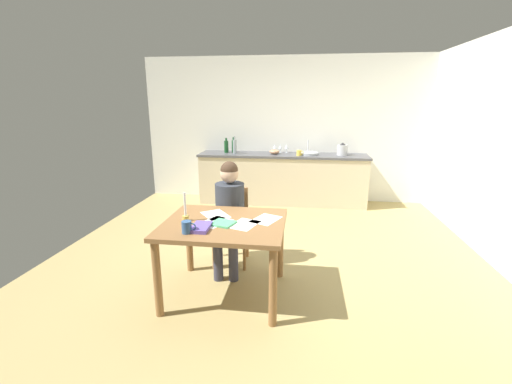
{
  "coord_description": "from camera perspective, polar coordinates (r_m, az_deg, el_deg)",
  "views": [
    {
      "loc": [
        0.37,
        -3.88,
        1.83
      ],
      "look_at": [
        -0.14,
        -0.26,
        0.85
      ],
      "focal_mm": 24.18,
      "sensor_mm": 36.0,
      "label": 1
    }
  ],
  "objects": [
    {
      "name": "ground_plane",
      "position": [
        4.32,
        2.29,
        -10.42
      ],
      "size": [
        5.2,
        5.2,
        0.04
      ],
      "primitive_type": "cube",
      "color": "tan"
    },
    {
      "name": "wall_back",
      "position": [
        6.52,
        4.72,
        10.24
      ],
      "size": [
        5.2,
        0.12,
        2.6
      ],
      "primitive_type": "cube",
      "color": "silver",
      "rests_on": "ground"
    },
    {
      "name": "kitchen_counter",
      "position": [
        6.29,
        4.36,
        2.24
      ],
      "size": [
        3.0,
        0.64,
        0.9
      ],
      "color": "beige",
      "rests_on": "ground"
    },
    {
      "name": "dining_table",
      "position": [
        3.24,
        -5.25,
        -6.79
      ],
      "size": [
        1.11,
        0.96,
        0.74
      ],
      "color": "olive",
      "rests_on": "ground"
    },
    {
      "name": "chair_at_table",
      "position": [
        3.97,
        -4.08,
        -4.99
      ],
      "size": [
        0.43,
        0.43,
        0.86
      ],
      "color": "olive",
      "rests_on": "ground"
    },
    {
      "name": "person_seated",
      "position": [
        3.77,
        -4.47,
        -2.85
      ],
      "size": [
        0.34,
        0.61,
        1.19
      ],
      "color": "#333842",
      "rests_on": "ground"
    },
    {
      "name": "coffee_mug",
      "position": [
        2.97,
        -11.34,
        -5.72
      ],
      "size": [
        0.12,
        0.08,
        0.11
      ],
      "color": "#33598C",
      "rests_on": "dining_table"
    },
    {
      "name": "candlestick",
      "position": [
        3.26,
        -11.6,
        -3.42
      ],
      "size": [
        0.06,
        0.06,
        0.27
      ],
      "color": "gold",
      "rests_on": "dining_table"
    },
    {
      "name": "book_magazine",
      "position": [
        3.05,
        -9.1,
        -5.78
      ],
      "size": [
        0.16,
        0.26,
        0.03
      ],
      "primitive_type": "cube",
      "rotation": [
        0.0,
        0.0,
        0.02
      ],
      "color": "#624EAD",
      "rests_on": "dining_table"
    },
    {
      "name": "book_cookery",
      "position": [
        3.14,
        -5.5,
        -5.17
      ],
      "size": [
        0.24,
        0.23,
        0.02
      ],
      "primitive_type": "cube",
      "rotation": [
        0.0,
        0.0,
        -0.29
      ],
      "color": "#54BB7B",
      "rests_on": "dining_table"
    },
    {
      "name": "paper_letter",
      "position": [
        3.25,
        1.64,
        -4.55
      ],
      "size": [
        0.31,
        0.36,
        0.0
      ],
      "primitive_type": "cube",
      "rotation": [
        0.0,
        0.0,
        -0.42
      ],
      "color": "white",
      "rests_on": "dining_table"
    },
    {
      "name": "paper_bill",
      "position": [
        3.13,
        -1.96,
        -5.37
      ],
      "size": [
        0.29,
        0.35,
        0.0
      ],
      "primitive_type": "cube",
      "rotation": [
        0.0,
        0.0,
        -0.32
      ],
      "color": "white",
      "rests_on": "dining_table"
    },
    {
      "name": "paper_envelope",
      "position": [
        3.4,
        -6.72,
        -3.76
      ],
      "size": [
        0.35,
        0.36,
        0.0
      ],
      "primitive_type": "cube",
      "rotation": [
        0.0,
        0.0,
        0.65
      ],
      "color": "white",
      "rests_on": "dining_table"
    },
    {
      "name": "paper_receipt",
      "position": [
        3.21,
        -6.78,
        -4.95
      ],
      "size": [
        0.32,
        0.36,
        0.0
      ],
      "primitive_type": "cube",
      "rotation": [
        0.0,
        0.0,
        -0.48
      ],
      "color": "white",
      "rests_on": "dining_table"
    },
    {
      "name": "sink_unit",
      "position": [
        6.19,
        8.58,
        6.36
      ],
      "size": [
        0.36,
        0.36,
        0.24
      ],
      "color": "#B2B7BC",
      "rests_on": "kitchen_counter"
    },
    {
      "name": "bottle_oil",
      "position": [
        6.36,
        -4.94,
        7.52
      ],
      "size": [
        0.08,
        0.08,
        0.27
      ],
      "color": "#194C23",
      "rests_on": "kitchen_counter"
    },
    {
      "name": "bottle_vinegar",
      "position": [
        6.36,
        -3.76,
        7.6
      ],
      "size": [
        0.06,
        0.06,
        0.28
      ],
      "color": "#194C23",
      "rests_on": "kitchen_counter"
    },
    {
      "name": "bottle_wine_red",
      "position": [
        6.2,
        -3.53,
        7.52
      ],
      "size": [
        0.07,
        0.07,
        0.31
      ],
      "color": "#8C999E",
      "rests_on": "kitchen_counter"
    },
    {
      "name": "mixing_bowl",
      "position": [
        6.19,
        3.07,
        6.67
      ],
      "size": [
        0.18,
        0.18,
        0.08
      ],
      "primitive_type": "ellipsoid",
      "color": "tan",
      "rests_on": "kitchen_counter"
    },
    {
      "name": "stovetop_kettle",
      "position": [
        6.22,
        14.1,
        6.82
      ],
      "size": [
        0.18,
        0.18,
        0.22
      ],
      "color": "#B7BABF",
      "rests_on": "kitchen_counter"
    },
    {
      "name": "wine_glass_near_sink",
      "position": [
        6.33,
        5.09,
        7.44
      ],
      "size": [
        0.07,
        0.07,
        0.15
      ],
      "color": "silver",
      "rests_on": "kitchen_counter"
    },
    {
      "name": "wine_glass_by_kettle",
      "position": [
        6.34,
        4.06,
        7.47
      ],
      "size": [
        0.07,
        0.07,
        0.15
      ],
      "color": "silver",
      "rests_on": "kitchen_counter"
    },
    {
      "name": "wine_glass_back_left",
      "position": [
        6.35,
        3.15,
        7.49
      ],
      "size": [
        0.07,
        0.07,
        0.15
      ],
      "color": "silver",
      "rests_on": "kitchen_counter"
    },
    {
      "name": "teacup_on_counter",
      "position": [
        6.04,
        7.15,
        6.44
      ],
      "size": [
        0.12,
        0.09,
        0.1
      ],
      "color": "#F2CC4C",
      "rests_on": "kitchen_counter"
    }
  ]
}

